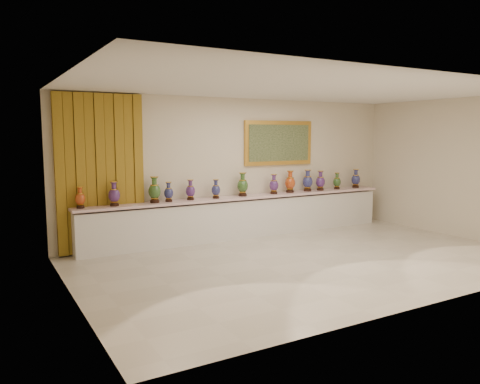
# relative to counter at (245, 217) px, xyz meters

# --- Properties ---
(ground) EXTENTS (8.00, 8.00, 0.00)m
(ground) POSITION_rel_counter_xyz_m (0.00, -2.27, -0.44)
(ground) COLOR beige
(ground) RESTS_ON ground
(room) EXTENTS (8.00, 8.00, 8.00)m
(room) POSITION_rel_counter_xyz_m (-2.38, 0.17, 1.15)
(room) COLOR beige
(room) RESTS_ON ground
(counter) EXTENTS (7.28, 0.48, 0.90)m
(counter) POSITION_rel_counter_xyz_m (0.00, 0.00, 0.00)
(counter) COLOR white
(counter) RESTS_ON ground
(vase_0) EXTENTS (0.19, 0.19, 0.39)m
(vase_0) POSITION_rel_counter_xyz_m (-3.45, -0.01, 0.64)
(vase_0) COLOR black
(vase_0) RESTS_ON counter
(vase_1) EXTENTS (0.22, 0.22, 0.46)m
(vase_1) POSITION_rel_counter_xyz_m (-2.84, -0.04, 0.67)
(vase_1) COLOR black
(vase_1) RESTS_ON counter
(vase_2) EXTENTS (0.30, 0.30, 0.51)m
(vase_2) POSITION_rel_counter_xyz_m (-2.05, -0.01, 0.69)
(vase_2) COLOR black
(vase_2) RESTS_ON counter
(vase_3) EXTENTS (0.19, 0.19, 0.39)m
(vase_3) POSITION_rel_counter_xyz_m (-1.76, -0.01, 0.64)
(vase_3) COLOR black
(vase_3) RESTS_ON counter
(vase_4) EXTENTS (0.21, 0.21, 0.42)m
(vase_4) POSITION_rel_counter_xyz_m (-1.28, 0.01, 0.65)
(vase_4) COLOR black
(vase_4) RESTS_ON counter
(vase_5) EXTENTS (0.23, 0.23, 0.40)m
(vase_5) POSITION_rel_counter_xyz_m (-0.73, -0.04, 0.64)
(vase_5) COLOR black
(vase_5) RESTS_ON counter
(vase_6) EXTENTS (0.28, 0.28, 0.51)m
(vase_6) POSITION_rel_counter_xyz_m (-0.06, 0.00, 0.69)
(vase_6) COLOR black
(vase_6) RESTS_ON counter
(vase_7) EXTENTS (0.27, 0.27, 0.44)m
(vase_7) POSITION_rel_counter_xyz_m (0.73, -0.02, 0.66)
(vase_7) COLOR black
(vase_7) RESTS_ON counter
(vase_8) EXTENTS (0.27, 0.27, 0.50)m
(vase_8) POSITION_rel_counter_xyz_m (1.19, 0.00, 0.69)
(vase_8) COLOR black
(vase_8) RESTS_ON counter
(vase_9) EXTENTS (0.30, 0.30, 0.50)m
(vase_9) POSITION_rel_counter_xyz_m (1.71, 0.02, 0.69)
(vase_9) COLOR black
(vase_9) RESTS_ON counter
(vase_10) EXTENTS (0.27, 0.27, 0.47)m
(vase_10) POSITION_rel_counter_xyz_m (2.06, -0.02, 0.67)
(vase_10) COLOR black
(vase_10) RESTS_ON counter
(vase_11) EXTENTS (0.19, 0.19, 0.40)m
(vase_11) POSITION_rel_counter_xyz_m (2.59, -0.00, 0.64)
(vase_11) COLOR black
(vase_11) RESTS_ON counter
(vase_12) EXTENTS (0.22, 0.22, 0.46)m
(vase_12) POSITION_rel_counter_xyz_m (3.21, 0.00, 0.67)
(vase_12) COLOR black
(vase_12) RESTS_ON counter
(label_card) EXTENTS (0.10, 0.06, 0.00)m
(label_card) POSITION_rel_counter_xyz_m (-2.48, -0.14, 0.47)
(label_card) COLOR white
(label_card) RESTS_ON counter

